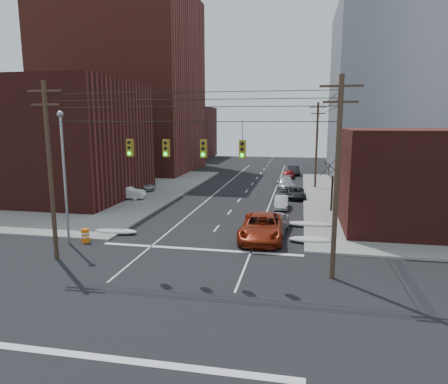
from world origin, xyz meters
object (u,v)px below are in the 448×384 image
at_px(parked_car_e, 288,175).
at_px(lot_car_b, 139,186).
at_px(parked_car_b, 281,202).
at_px(parked_car_d, 286,183).
at_px(parked_car_f, 294,170).
at_px(lot_car_a, 125,192).
at_px(red_pickup, 262,227).
at_px(construction_barrel, 85,235).
at_px(lot_car_d, 103,187).
at_px(parked_car_a, 276,223).
at_px(lot_car_c, 101,189).
at_px(parked_car_c, 296,193).

xyz_separation_m(parked_car_e, lot_car_b, (-17.92, -14.81, 0.09)).
xyz_separation_m(parked_car_b, parked_car_d, (0.00, 11.71, 0.15)).
bearing_deg(parked_car_f, lot_car_a, -131.34).
xyz_separation_m(red_pickup, construction_barrel, (-12.43, -3.18, -0.42)).
xyz_separation_m(parked_car_b, lot_car_d, (-21.29, 3.86, 0.24)).
xyz_separation_m(parked_car_a, parked_car_f, (0.69, 35.07, 0.01)).
xyz_separation_m(parked_car_d, lot_car_c, (-21.24, -8.61, 0.01)).
bearing_deg(lot_car_d, parked_car_a, -115.45).
bearing_deg(lot_car_b, construction_barrel, -152.39).
bearing_deg(lot_car_d, parked_car_f, -39.11).
bearing_deg(lot_car_b, parked_car_d, -58.64).
height_order(red_pickup, parked_car_d, red_pickup).
height_order(red_pickup, parked_car_b, red_pickup).
distance_m(red_pickup, parked_car_b, 11.02).
relative_size(parked_car_b, construction_barrel, 3.79).
bearing_deg(parked_car_b, parked_car_d, 88.95).
height_order(lot_car_b, construction_barrel, lot_car_b).
bearing_deg(lot_car_a, parked_car_c, -83.82).
bearing_deg(parked_car_a, parked_car_c, 90.51).
relative_size(parked_car_d, lot_car_c, 1.22).
relative_size(red_pickup, parked_car_e, 1.69).
distance_m(parked_car_b, lot_car_a, 17.22).
bearing_deg(parked_car_e, parked_car_f, 88.69).
height_order(lot_car_c, construction_barrel, lot_car_c).
distance_m(parked_car_b, parked_car_f, 26.19).
distance_m(red_pickup, parked_car_c, 16.84).
bearing_deg(parked_car_a, parked_car_b, 95.83).
height_order(lot_car_a, construction_barrel, lot_car_a).
relative_size(parked_car_f, lot_car_b, 1.05).
relative_size(parked_car_b, parked_car_e, 0.95).
height_order(red_pickup, lot_car_b, red_pickup).
xyz_separation_m(parked_car_c, lot_car_c, (-22.60, -2.60, 0.17)).
distance_m(parked_car_a, parked_car_c, 14.66).
bearing_deg(lot_car_a, parked_car_e, -48.34).
distance_m(parked_car_a, parked_car_d, 20.60).
xyz_separation_m(parked_car_a, lot_car_c, (-21.24, 11.99, 0.02)).
relative_size(parked_car_b, parked_car_c, 0.85).
relative_size(lot_car_d, construction_barrel, 4.20).
relative_size(red_pickup, parked_car_f, 1.43).
distance_m(parked_car_a, lot_car_d, 24.82).
relative_size(red_pickup, construction_barrel, 6.74).
height_order(lot_car_d, construction_barrel, lot_car_d).
xyz_separation_m(parked_car_a, parked_car_c, (1.36, 14.60, -0.15)).
height_order(lot_car_c, lot_car_d, lot_car_d).
relative_size(parked_car_e, construction_barrel, 3.99).
bearing_deg(lot_car_b, parked_car_e, -35.45).
bearing_deg(parked_car_f, construction_barrel, -115.07).
xyz_separation_m(lot_car_c, construction_barrel, (7.94, -17.27, -0.27)).
distance_m(parked_car_d, parked_car_f, 14.49).
distance_m(parked_car_c, parked_car_f, 20.49).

